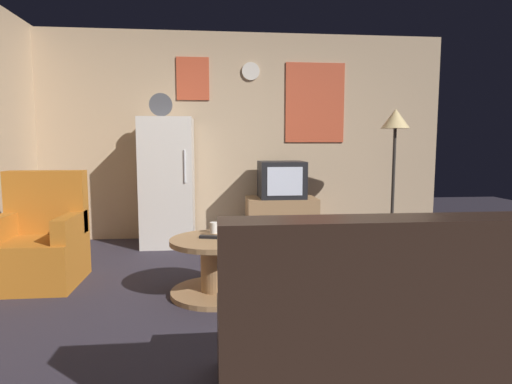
{
  "coord_description": "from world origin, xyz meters",
  "views": [
    {
      "loc": [
        -0.36,
        -3.01,
        1.2
      ],
      "look_at": [
        0.03,
        0.9,
        0.75
      ],
      "focal_mm": 29.73,
      "sensor_mm": 36.0,
      "label": 1
    }
  ],
  "objects_px": {
    "tv_stand": "(281,220)",
    "mug_ceramic_tan": "(223,232)",
    "remote_control": "(209,237)",
    "standing_lamp": "(395,130)",
    "mug_ceramic_white": "(214,228)",
    "armchair": "(40,244)",
    "coffee_table": "(216,267)",
    "wine_glass": "(222,228)",
    "fridge": "(168,182)",
    "couch": "(407,341)",
    "crt_tv": "(281,180)"
  },
  "relations": [
    {
      "from": "tv_stand",
      "to": "mug_ceramic_tan",
      "type": "height_order",
      "value": "tv_stand"
    },
    {
      "from": "tv_stand",
      "to": "remote_control",
      "type": "distance_m",
      "value": 1.96
    },
    {
      "from": "standing_lamp",
      "to": "mug_ceramic_white",
      "type": "relative_size",
      "value": 17.67
    },
    {
      "from": "mug_ceramic_white",
      "to": "armchair",
      "type": "relative_size",
      "value": 0.09
    },
    {
      "from": "tv_stand",
      "to": "coffee_table",
      "type": "xyz_separation_m",
      "value": [
        -0.81,
        -1.76,
        -0.05
      ]
    },
    {
      "from": "standing_lamp",
      "to": "wine_glass",
      "type": "xyz_separation_m",
      "value": [
        -1.98,
        -1.31,
        -0.83
      ]
    },
    {
      "from": "fridge",
      "to": "tv_stand",
      "type": "distance_m",
      "value": 1.44
    },
    {
      "from": "wine_glass",
      "to": "remote_control",
      "type": "xyz_separation_m",
      "value": [
        -0.1,
        -0.03,
        -0.06
      ]
    },
    {
      "from": "remote_control",
      "to": "couch",
      "type": "xyz_separation_m",
      "value": [
        0.9,
        -1.55,
        -0.16
      ]
    },
    {
      "from": "standing_lamp",
      "to": "coffee_table",
      "type": "distance_m",
      "value": 2.68
    },
    {
      "from": "crt_tv",
      "to": "coffee_table",
      "type": "height_order",
      "value": "crt_tv"
    },
    {
      "from": "remote_control",
      "to": "mug_ceramic_white",
      "type": "bearing_deg",
      "value": 91.73
    },
    {
      "from": "fridge",
      "to": "mug_ceramic_tan",
      "type": "height_order",
      "value": "fridge"
    },
    {
      "from": "fridge",
      "to": "coffee_table",
      "type": "relative_size",
      "value": 2.46
    },
    {
      "from": "fridge",
      "to": "coffee_table",
      "type": "xyz_separation_m",
      "value": [
        0.55,
        -1.77,
        -0.53
      ]
    },
    {
      "from": "crt_tv",
      "to": "couch",
      "type": "distance_m",
      "value": 3.33
    },
    {
      "from": "mug_ceramic_tan",
      "to": "armchair",
      "type": "height_order",
      "value": "armchair"
    },
    {
      "from": "wine_glass",
      "to": "couch",
      "type": "bearing_deg",
      "value": -63.16
    },
    {
      "from": "crt_tv",
      "to": "mug_ceramic_tan",
      "type": "xyz_separation_m",
      "value": [
        -0.75,
        -1.72,
        -0.27
      ]
    },
    {
      "from": "crt_tv",
      "to": "mug_ceramic_white",
      "type": "distance_m",
      "value": 1.77
    },
    {
      "from": "fridge",
      "to": "couch",
      "type": "distance_m",
      "value": 3.62
    },
    {
      "from": "tv_stand",
      "to": "standing_lamp",
      "type": "bearing_deg",
      "value": -18.85
    },
    {
      "from": "crt_tv",
      "to": "remote_control",
      "type": "xyz_separation_m",
      "value": [
        -0.86,
        -1.75,
        -0.3
      ]
    },
    {
      "from": "tv_stand",
      "to": "wine_glass",
      "type": "distance_m",
      "value": 1.9
    },
    {
      "from": "fridge",
      "to": "remote_control",
      "type": "relative_size",
      "value": 11.8
    },
    {
      "from": "coffee_table",
      "to": "couch",
      "type": "distance_m",
      "value": 1.76
    },
    {
      "from": "tv_stand",
      "to": "armchair",
      "type": "relative_size",
      "value": 0.88
    },
    {
      "from": "armchair",
      "to": "couch",
      "type": "distance_m",
      "value": 3.09
    },
    {
      "from": "couch",
      "to": "coffee_table",
      "type": "bearing_deg",
      "value": 118.85
    },
    {
      "from": "fridge",
      "to": "tv_stand",
      "type": "relative_size",
      "value": 2.11
    },
    {
      "from": "fridge",
      "to": "standing_lamp",
      "type": "relative_size",
      "value": 1.11
    },
    {
      "from": "mug_ceramic_tan",
      "to": "coffee_table",
      "type": "bearing_deg",
      "value": -148.45
    },
    {
      "from": "fridge",
      "to": "crt_tv",
      "type": "bearing_deg",
      "value": -0.44
    },
    {
      "from": "mug_ceramic_white",
      "to": "coffee_table",
      "type": "bearing_deg",
      "value": -87.54
    },
    {
      "from": "mug_ceramic_tan",
      "to": "standing_lamp",
      "type": "bearing_deg",
      "value": 33.58
    },
    {
      "from": "coffee_table",
      "to": "couch",
      "type": "xyz_separation_m",
      "value": [
        0.85,
        -1.54,
        0.08
      ]
    },
    {
      "from": "wine_glass",
      "to": "standing_lamp",
      "type": "bearing_deg",
      "value": 33.41
    },
    {
      "from": "mug_ceramic_white",
      "to": "mug_ceramic_tan",
      "type": "bearing_deg",
      "value": -67.64
    },
    {
      "from": "tv_stand",
      "to": "remote_control",
      "type": "xyz_separation_m",
      "value": [
        -0.86,
        -1.75,
        0.19
      ]
    },
    {
      "from": "standing_lamp",
      "to": "remote_control",
      "type": "bearing_deg",
      "value": -147.33
    },
    {
      "from": "remote_control",
      "to": "fridge",
      "type": "bearing_deg",
      "value": 119.66
    },
    {
      "from": "armchair",
      "to": "wine_glass",
      "type": "bearing_deg",
      "value": -14.93
    },
    {
      "from": "fridge",
      "to": "coffee_table",
      "type": "distance_m",
      "value": 1.93
    },
    {
      "from": "tv_stand",
      "to": "mug_ceramic_tan",
      "type": "distance_m",
      "value": 1.89
    },
    {
      "from": "crt_tv",
      "to": "mug_ceramic_tan",
      "type": "relative_size",
      "value": 6.0
    },
    {
      "from": "armchair",
      "to": "couch",
      "type": "height_order",
      "value": "armchair"
    },
    {
      "from": "fridge",
      "to": "mug_ceramic_tan",
      "type": "distance_m",
      "value": 1.85
    },
    {
      "from": "coffee_table",
      "to": "mug_ceramic_tan",
      "type": "bearing_deg",
      "value": 31.55
    },
    {
      "from": "remote_control",
      "to": "couch",
      "type": "height_order",
      "value": "couch"
    },
    {
      "from": "remote_control",
      "to": "couch",
      "type": "distance_m",
      "value": 1.8
    }
  ]
}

